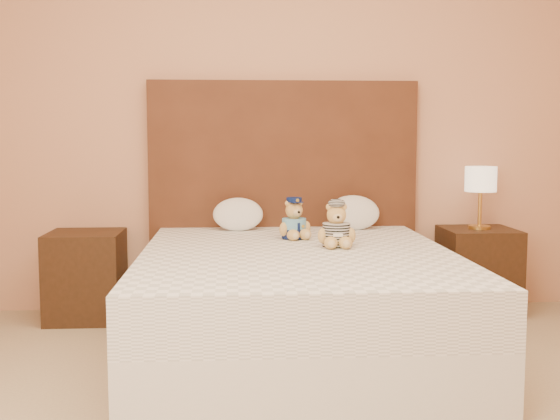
% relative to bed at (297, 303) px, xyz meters
% --- Properties ---
extents(bed, '(1.60, 2.00, 0.55)m').
position_rel_bed_xyz_m(bed, '(0.00, 0.00, 0.00)').
color(bed, white).
rests_on(bed, ground).
extents(headboard, '(1.75, 0.08, 1.50)m').
position_rel_bed_xyz_m(headboard, '(0.00, 1.01, 0.47)').
color(headboard, '#542B19').
rests_on(headboard, ground).
extents(nightstand_left, '(0.45, 0.45, 0.55)m').
position_rel_bed_xyz_m(nightstand_left, '(-1.25, 0.80, -0.00)').
color(nightstand_left, '#371F11').
rests_on(nightstand_left, ground).
extents(nightstand_right, '(0.45, 0.45, 0.55)m').
position_rel_bed_xyz_m(nightstand_right, '(1.25, 0.80, -0.00)').
color(nightstand_right, '#371F11').
rests_on(nightstand_right, ground).
extents(lamp, '(0.20, 0.20, 0.40)m').
position_rel_bed_xyz_m(lamp, '(1.25, 0.80, 0.57)').
color(lamp, gold).
rests_on(lamp, nightstand_right).
extents(teddy_police, '(0.26, 0.26, 0.24)m').
position_rel_bed_xyz_m(teddy_police, '(0.02, 0.43, 0.39)').
color(teddy_police, tan).
rests_on(teddy_police, bed).
extents(teddy_prisoner, '(0.22, 0.21, 0.24)m').
position_rel_bed_xyz_m(teddy_prisoner, '(0.22, 0.11, 0.40)').
color(teddy_prisoner, tan).
rests_on(teddy_prisoner, bed).
extents(pillow_left, '(0.32, 0.20, 0.22)m').
position_rel_bed_xyz_m(pillow_left, '(-0.30, 0.83, 0.39)').
color(pillow_left, white).
rests_on(pillow_left, bed).
extents(pillow_right, '(0.33, 0.22, 0.24)m').
position_rel_bed_xyz_m(pillow_right, '(0.44, 0.83, 0.39)').
color(pillow_right, white).
rests_on(pillow_right, bed).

